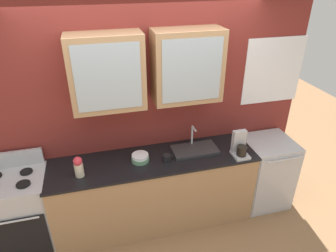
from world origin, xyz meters
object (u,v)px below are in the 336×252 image
Objects in this scene: stove_range at (20,214)px; vase at (79,167)px; coffee_maker at (240,147)px; sink_faucet at (195,149)px; cup_near_sink at (167,158)px; dishwasher at (265,172)px; bowl_stack at (140,158)px.

stove_range is 0.90m from vase.
vase is at bearing 177.87° from coffee_maker.
coffee_maker is at bearing -24.41° from sink_faucet.
cup_near_sink is at bearing -2.46° from stove_range.
vase reaches higher than stove_range.
vase is 1.91× the size of cup_near_sink.
vase is 2.32m from dishwasher.
bowl_stack reaches higher than cup_near_sink.
coffee_maker is at bearing -162.83° from dishwasher.
cup_near_sink is 0.83m from coffee_maker.
coffee_maker is (1.74, -0.07, -0.01)m from vase.
cup_near_sink is at bearing -15.18° from bowl_stack.
coffee_maker is (0.46, -0.21, 0.09)m from sink_faucet.
vase is at bearing -173.68° from sink_faucet.
coffee_maker is at bearing -2.13° from vase.
vase is at bearing -170.99° from bowl_stack.
cup_near_sink is (-0.36, -0.12, 0.02)m from sink_faucet.
coffee_maker reaches higher than vase.
dishwasher is (0.96, -0.05, -0.48)m from sink_faucet.
stove_range reaches higher than dishwasher.
bowl_stack is 0.85× the size of vase.
coffee_maker is (2.43, -0.16, 0.56)m from stove_range.
stove_range is at bearing -178.61° from sink_faucet.
stove_range is at bearing -179.68° from bowl_stack.
sink_faucet reaches higher than bowl_stack.
bowl_stack is 0.67× the size of coffee_maker.
cup_near_sink is at bearing 1.56° from vase.
coffee_maker reaches higher than sink_faucet.
bowl_stack is 1.12m from coffee_maker.
cup_near_sink is 0.41× the size of coffee_maker.
stove_range is 1.69m from cup_near_sink.
cup_near_sink is (1.61, -0.07, 0.49)m from stove_range.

